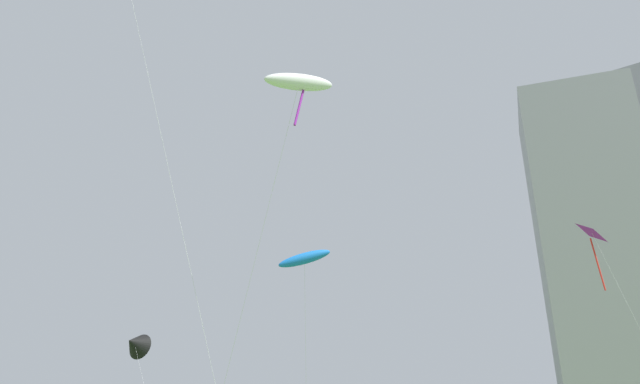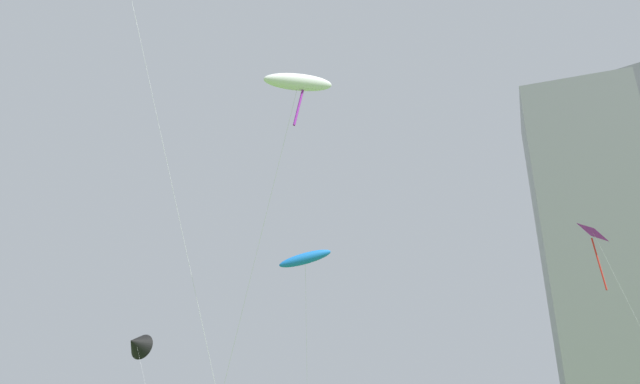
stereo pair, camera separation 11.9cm
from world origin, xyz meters
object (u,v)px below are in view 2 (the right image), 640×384
at_px(kite_flying_2, 136,344).
at_px(distant_highrise_0, 602,259).
at_px(kite_flying_0, 305,259).
at_px(kite_flying_1, 299,83).
at_px(kite_flying_5, 595,239).

bearing_deg(kite_flying_2, distant_highrise_0, 56.71).
height_order(kite_flying_0, kite_flying_1, kite_flying_1).
distance_m(kite_flying_1, distant_highrise_0, 109.56).
bearing_deg(kite_flying_2, kite_flying_0, -32.32).
height_order(kite_flying_2, distant_highrise_0, distant_highrise_0).
height_order(kite_flying_0, kite_flying_2, kite_flying_0).
bearing_deg(kite_flying_1, kite_flying_5, 57.38).
height_order(kite_flying_1, distant_highrise_0, distant_highrise_0).
relative_size(kite_flying_5, distant_highrise_0, 0.21).
bearing_deg(kite_flying_5, kite_flying_1, -122.62).
distance_m(kite_flying_2, kite_flying_5, 39.18).
xyz_separation_m(kite_flying_2, kite_flying_5, (38.32, -7.37, 3.50)).
relative_size(kite_flying_2, distant_highrise_0, 0.16).
bearing_deg(kite_flying_0, kite_flying_1, -71.70).
bearing_deg(kite_flying_2, kite_flying_1, -46.97).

